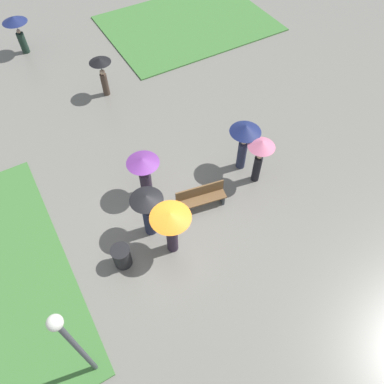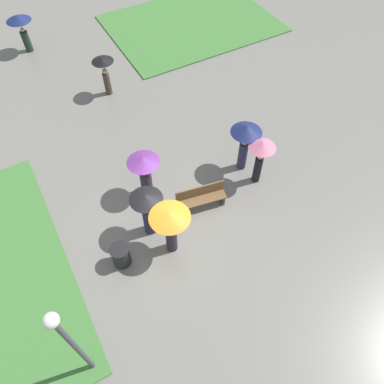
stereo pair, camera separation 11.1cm
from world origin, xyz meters
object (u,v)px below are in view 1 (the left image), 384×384
object	(u,v)px
park_bench	(201,197)
crowd_person_navy	(245,137)
crowd_person_purple	(144,171)
lone_walker_far_path	(16,26)
trash_bin	(122,256)
crowd_person_pink	(260,152)
lone_walker_mid_plaza	(102,69)
crowd_person_black	(148,209)
lamp_post	(71,341)
crowd_person_orange	(171,223)

from	to	relation	value
park_bench	crowd_person_navy	xyz separation A→B (m)	(2.18, 0.79, 1.04)
crowd_person_purple	crowd_person_navy	world-z (taller)	crowd_person_navy
park_bench	lone_walker_far_path	size ratio (longest dim) A/B	0.96
crowd_person_navy	trash_bin	bearing A→B (deg)	-86.33
park_bench	crowd_person_purple	distance (m)	2.06
lone_walker_far_path	crowd_person_purple	bearing A→B (deg)	0.39
crowd_person_pink	lone_walker_mid_plaza	bearing A→B (deg)	-61.90
park_bench	crowd_person_black	world-z (taller)	crowd_person_black
lamp_post	crowd_person_black	distance (m)	4.50
park_bench	lone_walker_far_path	world-z (taller)	lone_walker_far_path
crowd_person_orange	trash_bin	bearing A→B (deg)	136.96
lamp_post	crowd_person_purple	world-z (taller)	lamp_post
park_bench	lone_walker_far_path	xyz separation A→B (m)	(-2.69, 12.08, 0.88)
crowd_person_navy	crowd_person_pink	world-z (taller)	crowd_person_navy
crowd_person_pink	lone_walker_far_path	xyz separation A→B (m)	(-4.97, 12.07, -0.08)
crowd_person_purple	crowd_person_pink	xyz separation A→B (m)	(3.61, -1.38, 0.24)
park_bench	trash_bin	bearing A→B (deg)	-157.69
crowd_person_orange	lone_walker_mid_plaza	world-z (taller)	crowd_person_orange
trash_bin	crowd_person_purple	distance (m)	2.85
lone_walker_far_path	lamp_post	bearing A→B (deg)	-15.45
lamp_post	crowd_person_purple	xyz separation A→B (m)	(3.65, 4.45, -1.32)
crowd_person_black	lone_walker_mid_plaza	world-z (taller)	crowd_person_black
trash_bin	crowd_person_navy	distance (m)	5.63
park_bench	crowd_person_orange	xyz separation A→B (m)	(-1.59, -0.96, 0.97)
lamp_post	crowd_person_pink	xyz separation A→B (m)	(7.26, 3.08, -1.08)
park_bench	crowd_person_pink	xyz separation A→B (m)	(2.28, 0.02, 0.96)
park_bench	lamp_post	world-z (taller)	lamp_post
park_bench	trash_bin	size ratio (longest dim) A/B	2.17
trash_bin	crowd_person_pink	world-z (taller)	crowd_person_pink
trash_bin	lamp_post	bearing A→B (deg)	-127.43
crowd_person_orange	lamp_post	bearing A→B (deg)	179.58
crowd_person_purple	trash_bin	bearing A→B (deg)	174.07
crowd_person_black	crowd_person_pink	xyz separation A→B (m)	(4.17, 0.06, 0.21)
crowd_person_orange	crowd_person_pink	size ratio (longest dim) A/B	1.01
park_bench	lone_walker_mid_plaza	xyz separation A→B (m)	(-0.50, 7.14, 0.78)
crowd_person_black	crowd_person_navy	xyz separation A→B (m)	(4.07, 0.84, 0.29)
trash_bin	crowd_person_purple	size ratio (longest dim) A/B	0.45
park_bench	crowd_person_purple	size ratio (longest dim) A/B	0.97
crowd_person_purple	lone_walker_far_path	world-z (taller)	lone_walker_far_path
lamp_post	crowd_person_orange	size ratio (longest dim) A/B	1.96
crowd_person_purple	crowd_person_navy	size ratio (longest dim) A/B	0.88
lamp_post	crowd_person_purple	size ratio (longest dim) A/B	2.16
lamp_post	crowd_person_navy	world-z (taller)	lamp_post
crowd_person_black	crowd_person_navy	world-z (taller)	crowd_person_navy
crowd_person_black	crowd_person_orange	world-z (taller)	crowd_person_orange
crowd_person_orange	park_bench	bearing A→B (deg)	-0.94
trash_bin	lone_walker_mid_plaza	xyz separation A→B (m)	(2.65, 7.80, 0.84)
crowd_person_orange	lone_walker_far_path	xyz separation A→B (m)	(-1.10, 13.04, -0.09)
lone_walker_mid_plaza	lamp_post	bearing A→B (deg)	-149.05
crowd_person_orange	crowd_person_pink	bearing A→B (deg)	-17.94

